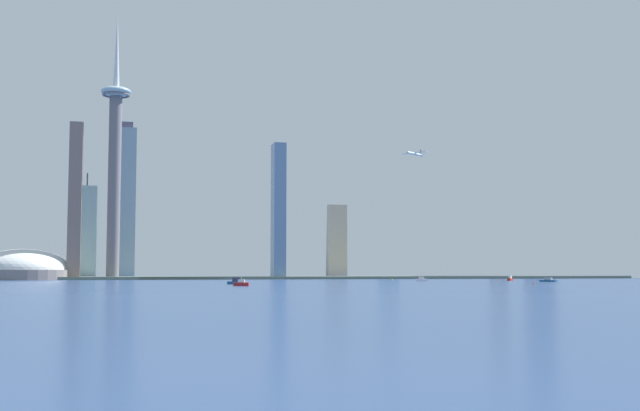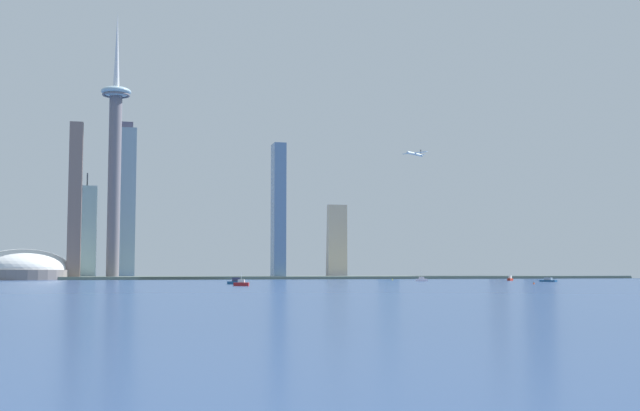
{
  "view_description": "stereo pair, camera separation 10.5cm",
  "coord_description": "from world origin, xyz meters",
  "px_view_note": "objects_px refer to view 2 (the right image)",
  "views": [
    {
      "loc": [
        -265.11,
        -459.11,
        10.89
      ],
      "look_at": [
        -43.24,
        439.91,
        84.37
      ],
      "focal_mm": 45.35,
      "sensor_mm": 36.0,
      "label": 1
    },
    {
      "loc": [
        -265.01,
        -459.14,
        10.89
      ],
      "look_at": [
        -43.24,
        439.91,
        84.37
      ],
      "focal_mm": 45.35,
      "sensor_mm": 36.0,
      "label": 2
    }
  ],
  "objects_px": {
    "skyscraper_1": "(498,228)",
    "airplane": "(415,154)",
    "boat_3": "(548,280)",
    "stadium_dome": "(23,271)",
    "boat_4": "(422,280)",
    "skyscraper_7": "(388,241)",
    "skyscraper_6": "(278,211)",
    "channel_buoy_0": "(534,283)",
    "observation_tower": "(115,153)",
    "skyscraper_2": "(543,231)",
    "boat_1": "(241,284)",
    "skyscraper_8": "(537,213)",
    "boat_0": "(510,279)",
    "skyscraper_5": "(126,202)",
    "skyscraper_0": "(86,233)",
    "skyscraper_3": "(75,200)",
    "skyscraper_4": "(336,241)",
    "boat_2": "(236,282)",
    "channel_buoy_1": "(392,279)"
  },
  "relations": [
    {
      "from": "stadium_dome",
      "to": "skyscraper_5",
      "type": "bearing_deg",
      "value": 25.84
    },
    {
      "from": "stadium_dome",
      "to": "boat_4",
      "type": "bearing_deg",
      "value": -29.26
    },
    {
      "from": "skyscraper_3",
      "to": "channel_buoy_0",
      "type": "height_order",
      "value": "skyscraper_3"
    },
    {
      "from": "skyscraper_5",
      "to": "boat_4",
      "type": "xyz_separation_m",
      "value": [
        267.37,
        -260.68,
        -87.93
      ]
    },
    {
      "from": "channel_buoy_1",
      "to": "boat_1",
      "type": "bearing_deg",
      "value": -127.8
    },
    {
      "from": "skyscraper_6",
      "to": "boat_1",
      "type": "bearing_deg",
      "value": -104.52
    },
    {
      "from": "skyscraper_1",
      "to": "skyscraper_2",
      "type": "height_order",
      "value": "skyscraper_1"
    },
    {
      "from": "boat_4",
      "to": "observation_tower",
      "type": "bearing_deg",
      "value": 145.47
    },
    {
      "from": "boat_0",
      "to": "stadium_dome",
      "type": "bearing_deg",
      "value": -65.55
    },
    {
      "from": "channel_buoy_1",
      "to": "skyscraper_3",
      "type": "bearing_deg",
      "value": 158.2
    },
    {
      "from": "skyscraper_1",
      "to": "stadium_dome",
      "type": "bearing_deg",
      "value": -176.26
    },
    {
      "from": "observation_tower",
      "to": "boat_3",
      "type": "height_order",
      "value": "observation_tower"
    },
    {
      "from": "skyscraper_5",
      "to": "boat_3",
      "type": "xyz_separation_m",
      "value": [
        363.15,
        -321.52,
        -88.15
      ]
    },
    {
      "from": "boat_3",
      "to": "skyscraper_1",
      "type": "bearing_deg",
      "value": -51.1
    },
    {
      "from": "boat_3",
      "to": "boat_4",
      "type": "relative_size",
      "value": 1.41
    },
    {
      "from": "airplane",
      "to": "skyscraper_0",
      "type": "bearing_deg",
      "value": -51.21
    },
    {
      "from": "boat_2",
      "to": "airplane",
      "type": "relative_size",
      "value": 0.46
    },
    {
      "from": "skyscraper_5",
      "to": "boat_0",
      "type": "height_order",
      "value": "skyscraper_5"
    },
    {
      "from": "skyscraper_8",
      "to": "boat_0",
      "type": "bearing_deg",
      "value": -125.27
    },
    {
      "from": "skyscraper_7",
      "to": "airplane",
      "type": "relative_size",
      "value": 4.13
    },
    {
      "from": "skyscraper_3",
      "to": "boat_2",
      "type": "xyz_separation_m",
      "value": [
        132.32,
        -305.31,
        -83.24
      ]
    },
    {
      "from": "skyscraper_0",
      "to": "skyscraper_8",
      "type": "xyz_separation_m",
      "value": [
        553.63,
        -37.47,
        29.54
      ]
    },
    {
      "from": "skyscraper_6",
      "to": "skyscraper_4",
      "type": "bearing_deg",
      "value": 35.34
    },
    {
      "from": "stadium_dome",
      "to": "skyscraper_2",
      "type": "height_order",
      "value": "skyscraper_2"
    },
    {
      "from": "observation_tower",
      "to": "skyscraper_0",
      "type": "bearing_deg",
      "value": 122.58
    },
    {
      "from": "stadium_dome",
      "to": "skyscraper_1",
      "type": "bearing_deg",
      "value": 3.74
    },
    {
      "from": "skyscraper_4",
      "to": "skyscraper_7",
      "type": "distance_m",
      "value": 85.26
    },
    {
      "from": "observation_tower",
      "to": "boat_0",
      "type": "height_order",
      "value": "observation_tower"
    },
    {
      "from": "skyscraper_6",
      "to": "channel_buoy_0",
      "type": "xyz_separation_m",
      "value": [
        125.45,
        -356.98,
        -76.82
      ]
    },
    {
      "from": "skyscraper_3",
      "to": "boat_0",
      "type": "height_order",
      "value": "skyscraper_3"
    },
    {
      "from": "skyscraper_0",
      "to": "boat_4",
      "type": "xyz_separation_m",
      "value": [
        311.31,
        -257.84,
        -51.75
      ]
    },
    {
      "from": "skyscraper_5",
      "to": "boat_4",
      "type": "height_order",
      "value": "skyscraper_5"
    },
    {
      "from": "observation_tower",
      "to": "skyscraper_2",
      "type": "height_order",
      "value": "observation_tower"
    },
    {
      "from": "skyscraper_0",
      "to": "channel_buoy_1",
      "type": "distance_m",
      "value": 363.78
    },
    {
      "from": "skyscraper_7",
      "to": "boat_4",
      "type": "xyz_separation_m",
      "value": [
        -65.97,
        -290.32,
        -45.75
      ]
    },
    {
      "from": "skyscraper_1",
      "to": "airplane",
      "type": "distance_m",
      "value": 178.99
    },
    {
      "from": "skyscraper_5",
      "to": "channel_buoy_1",
      "type": "bearing_deg",
      "value": -36.21
    },
    {
      "from": "skyscraper_8",
      "to": "boat_3",
      "type": "distance_m",
      "value": 327.41
    },
    {
      "from": "observation_tower",
      "to": "stadium_dome",
      "type": "relative_size",
      "value": 2.87
    },
    {
      "from": "skyscraper_1",
      "to": "skyscraper_3",
      "type": "height_order",
      "value": "skyscraper_3"
    },
    {
      "from": "boat_2",
      "to": "airplane",
      "type": "height_order",
      "value": "airplane"
    },
    {
      "from": "boat_1",
      "to": "skyscraper_3",
      "type": "bearing_deg",
      "value": -50.49
    },
    {
      "from": "boat_2",
      "to": "boat_3",
      "type": "xyz_separation_m",
      "value": [
        284.5,
        49.43,
        -0.45
      ]
    },
    {
      "from": "skyscraper_1",
      "to": "skyscraper_2",
      "type": "distance_m",
      "value": 85.14
    },
    {
      "from": "skyscraper_7",
      "to": "boat_1",
      "type": "xyz_separation_m",
      "value": [
        -260.19,
        -465.61,
        -45.68
      ]
    },
    {
      "from": "skyscraper_8",
      "to": "boat_0",
      "type": "xyz_separation_m",
      "value": [
        -142.87,
        -202.0,
        -81.08
      ]
    },
    {
      "from": "boat_0",
      "to": "skyscraper_5",
      "type": "bearing_deg",
      "value": -77.02
    },
    {
      "from": "stadium_dome",
      "to": "skyscraper_4",
      "type": "relative_size",
      "value": 0.87
    },
    {
      "from": "skyscraper_1",
      "to": "boat_3",
      "type": "distance_m",
      "value": 330.81
    },
    {
      "from": "skyscraper_5",
      "to": "airplane",
      "type": "distance_m",
      "value": 342.83
    }
  ]
}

